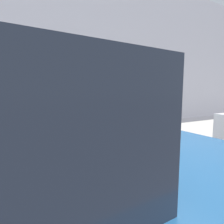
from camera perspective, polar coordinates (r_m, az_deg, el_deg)
The scene contains 4 objects.
ground_plane at distance 2.31m, azimuth 9.27°, elevation -30.98°, with size 60.00×60.00×0.00m, color #47474C.
sidewalk at distance 4.06m, azimuth -10.06°, elevation -12.94°, with size 24.00×2.80×0.12m.
building_facade at distance 6.98m, azimuth -18.47°, elevation 20.83°, with size 24.00×0.30×6.35m.
parking_meter at distance 2.86m, azimuth 0.00°, elevation 3.34°, with size 0.20×0.15×1.55m.
Camera 1 is at (-1.12, -1.46, 1.40)m, focal length 28.00 mm.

